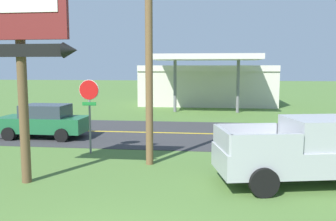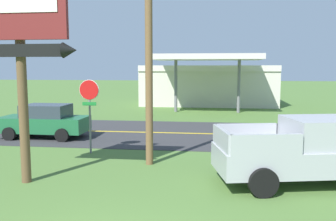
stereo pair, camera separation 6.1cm
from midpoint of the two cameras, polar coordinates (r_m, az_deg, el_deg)
road_asphalt at (r=18.91m, az=1.79°, el=-3.61°), size 140.00×8.00×0.02m
road_centre_line at (r=18.91m, az=1.79°, el=-3.57°), size 126.00×0.20×0.01m
motel_sign at (r=11.28m, az=-22.55°, el=12.29°), size 3.29×0.54×6.66m
stop_sign at (r=14.61m, az=-12.43°, el=1.15°), size 0.80×0.08×2.95m
utility_pole at (r=12.72m, az=-3.20°, el=15.25°), size 1.84×0.26×9.99m
gas_station at (r=33.52m, az=6.17°, el=4.23°), size 12.00×11.50×4.40m
pickup_silver_parked_on_lawn at (r=11.46m, az=21.01°, el=-6.07°), size 5.50×3.05×1.96m
car_green_near_lane at (r=18.62m, az=-19.05°, el=-1.59°), size 4.20×2.00×1.64m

